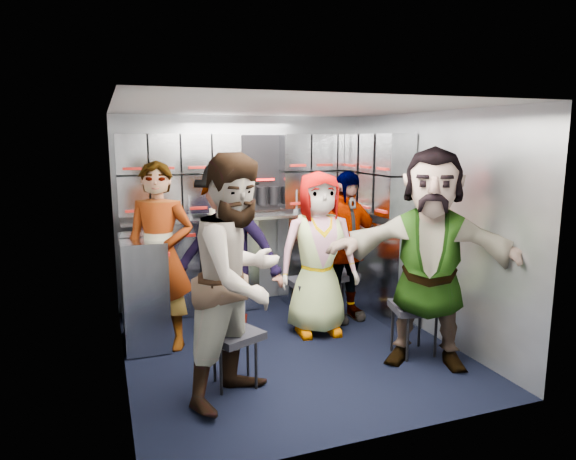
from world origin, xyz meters
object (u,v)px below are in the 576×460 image
object	(u,v)px
attendant_arc_b	(228,250)
attendant_arc_d	(344,247)
jump_seat_near_left	(234,338)
jump_seat_mid_right	(336,277)
attendant_standing	(160,257)
jump_seat_center	(311,285)
attendant_arc_a	(239,279)
attendant_arc_e	(430,258)
jump_seat_mid_left	(225,290)
jump_seat_near_right	(415,310)
attendant_arc_c	(318,254)

from	to	relation	value
attendant_arc_b	attendant_arc_d	xyz separation A→B (m)	(1.22, 0.04, -0.07)
jump_seat_near_left	jump_seat_mid_right	distance (m)	1.86
jump_seat_near_left	attendant_standing	distance (m)	1.12
jump_seat_center	attendant_arc_a	distance (m)	1.60
attendant_arc_a	attendant_arc_d	xyz separation A→B (m)	(1.41, 1.21, -0.11)
jump_seat_center	attendant_standing	bearing A→B (deg)	-178.80
attendant_arc_e	jump_seat_near_left	bearing A→B (deg)	-151.11
jump_seat_mid_right	attendant_arc_d	world-z (taller)	attendant_arc_d
jump_seat_near_left	jump_seat_center	world-z (taller)	jump_seat_center
attendant_arc_d	jump_seat_mid_left	bearing A→B (deg)	164.06
attendant_arc_a	attendant_arc_e	distance (m)	1.60
attendant_standing	attendant_arc_a	distance (m)	1.20
attendant_arc_d	attendant_arc_e	size ratio (longest dim) A/B	0.86
jump_seat_center	jump_seat_near_right	world-z (taller)	jump_seat_center
jump_seat_mid_left	jump_seat_center	bearing A→B (deg)	-13.40
jump_seat_mid_left	jump_seat_mid_right	bearing A→B (deg)	2.07
jump_seat_mid_left	jump_seat_near_right	bearing A→B (deg)	-38.86
attendant_arc_a	attendant_arc_b	world-z (taller)	attendant_arc_a
jump_seat_mid_right	attendant_arc_a	world-z (taller)	attendant_arc_a
attendant_arc_b	attendant_arc_d	size ratio (longest dim) A/B	1.09
jump_seat_mid_right	attendant_arc_c	world-z (taller)	attendant_arc_c
jump_seat_near_right	attendant_arc_b	bearing A→B (deg)	145.87
jump_seat_near_left	jump_seat_center	distance (m)	1.41
attendant_arc_a	attendant_arc_e	size ratio (longest dim) A/B	0.98
jump_seat_mid_right	attendant_arc_d	distance (m)	0.41
jump_seat_center	jump_seat_near_right	distance (m)	1.10
jump_seat_near_right	attendant_arc_c	xyz separation A→B (m)	(-0.58, 0.76, 0.38)
jump_seat_mid_right	attendant_arc_e	xyz separation A→B (m)	(0.19, -1.36, 0.50)
attendant_arc_a	attendant_arc_b	xyz separation A→B (m)	(0.19, 1.16, -0.05)
attendant_arc_e	jump_seat_mid_left	bearing A→B (deg)	171.22
attendant_standing	attendant_arc_d	size ratio (longest dim) A/B	1.09
attendant_arc_d	attendant_arc_a	bearing A→B (deg)	-149.06
attendant_standing	attendant_arc_e	bearing A→B (deg)	-4.22
attendant_standing	attendant_arc_b	bearing A→B (deg)	28.30
jump_seat_mid_right	attendant_arc_c	distance (m)	0.69
jump_seat_near_left	attendant_arc_a	distance (m)	0.54
jump_seat_mid_left	jump_seat_center	size ratio (longest dim) A/B	0.94
jump_seat_center	attendant_arc_b	xyz separation A→B (m)	(-0.83, 0.02, 0.41)
attendant_standing	jump_seat_near_left	bearing A→B (deg)	-41.55
jump_seat_near_left	attendant_arc_c	world-z (taller)	attendant_arc_c
attendant_standing	jump_seat_mid_right	bearing A→B (deg)	32.35
attendant_standing	attendant_arc_a	xyz separation A→B (m)	(0.43, -1.12, 0.05)
jump_seat_mid_right	jump_seat_mid_left	bearing A→B (deg)	-177.93
jump_seat_mid_left	attendant_arc_a	distance (m)	1.44
jump_seat_mid_right	attendant_arc_e	distance (m)	1.46
attendant_arc_b	attendant_arc_d	distance (m)	1.22
jump_seat_center	attendant_arc_d	bearing A→B (deg)	8.84
attendant_standing	attendant_arc_e	size ratio (longest dim) A/B	0.93
attendant_arc_b	attendant_arc_d	bearing A→B (deg)	36.55
jump_seat_near_left	attendant_arc_d	world-z (taller)	attendant_arc_d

